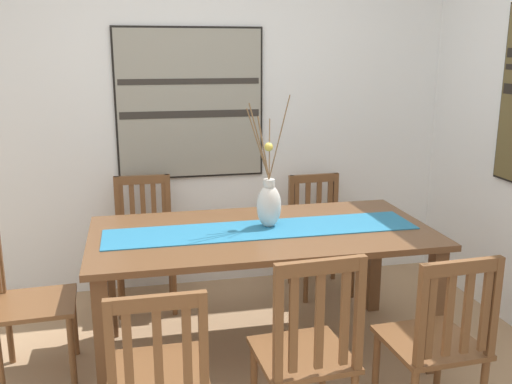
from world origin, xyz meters
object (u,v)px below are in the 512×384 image
Objects in this scene: centerpiece_vase at (269,202)px; chair_0 at (307,351)px; dining_table at (262,247)px; chair_2 at (145,239)px; chair_3 at (319,231)px; painting_on_back_wall at (190,104)px; chair_1 at (24,299)px; chair_5 at (158,373)px; chair_4 at (438,340)px.

centerpiece_vase reaches higher than chair_0.
dining_table is 1.10m from chair_2.
chair_2 is at bearing 179.43° from chair_3.
dining_table is at bearing -76.51° from painting_on_back_wall.
painting_on_back_wall reaches higher than chair_0.
chair_5 is (0.68, -0.88, -0.01)m from chair_1.
chair_3 is at bearing 89.91° from chair_4.
chair_5 is (-1.28, 0.02, -0.02)m from chair_4.
chair_0 reaches higher than chair_2.
dining_table is 2.13× the size of chair_2.
chair_3 is at bearing 69.84° from chair_0.
chair_4 is at bearing -90.09° from chair_3.
dining_table is 0.88m from chair_0.
centerpiece_vase reaches higher than chair_2.
chair_4 is 1.05× the size of chair_5.
dining_table is 2.12× the size of chair_1.
chair_5 is 2.25m from painting_on_back_wall.
chair_2 is 0.84× the size of painting_on_back_wall.
chair_1 is 1.08m from chair_2.
chair_2 is at bearing 51.54° from chair_1.
chair_0 is at bearing -0.12° from chair_5.
painting_on_back_wall is (-0.28, 2.01, 0.92)m from chair_0.
centerpiece_vase is (0.05, 0.05, 0.25)m from dining_table.
painting_on_back_wall reaches higher than chair_3.
chair_3 is 2.14m from chair_5.
chair_0 is (-0.04, -0.91, -0.44)m from centerpiece_vase.
chair_0 is 1.05× the size of chair_2.
chair_3 reaches higher than dining_table.
chair_4 reaches higher than chair_5.
chair_0 is 0.63m from chair_4.
chair_2 is (-0.66, 1.73, -0.00)m from chair_0.
chair_1 is 0.84× the size of painting_on_back_wall.
centerpiece_vase reaches higher than chair_3.
chair_0 is at bearing -33.49° from chair_1.
painting_on_back_wall is at bearing 106.52° from centerpiece_vase.
centerpiece_vase is at bearing 122.14° from chair_4.
painting_on_back_wall is (-0.28, 1.15, 0.73)m from dining_table.
chair_1 reaches higher than chair_2.
chair_3 is (0.64, 0.85, -0.21)m from dining_table.
dining_table is 1.39m from painting_on_back_wall.
chair_4 is at bearing -24.79° from chair_1.
chair_4 is (1.96, -0.90, 0.00)m from chair_1.
painting_on_back_wall is (1.05, 1.13, 0.93)m from chair_1.
chair_2 is 1.05× the size of chair_5.
centerpiece_vase is 1.01m from chair_0.
chair_4 is (0.63, -0.02, -0.01)m from chair_0.
chair_4 is (-0.00, -1.74, 0.02)m from chair_3.
chair_1 is 1.00× the size of chair_2.
chair_5 is at bearing -100.50° from painting_on_back_wall.
dining_table is 2.13× the size of chair_4.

